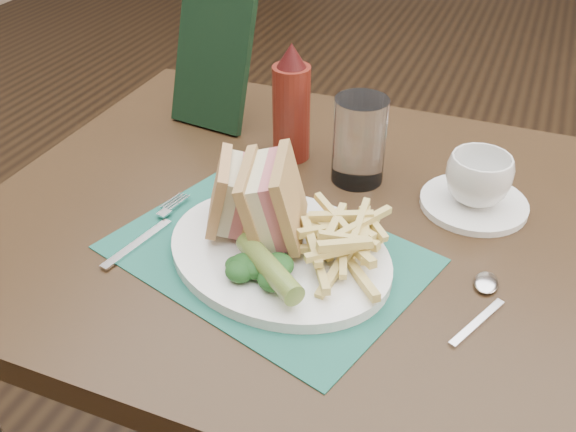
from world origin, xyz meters
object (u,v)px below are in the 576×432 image
(saucer, at_px, (474,203))
(coffee_cup, at_px, (478,179))
(ketchup_bottle, at_px, (291,103))
(sandwich_half_a, at_px, (219,194))
(plate, at_px, (279,253))
(sandwich_half_b, at_px, (256,199))
(drinking_glass, at_px, (359,141))
(check_presenter, at_px, (213,61))
(table_main, at_px, (303,389))
(placemat, at_px, (267,254))

(saucer, xyz_separation_m, coffee_cup, (0.00, 0.00, 0.04))
(ketchup_bottle, bearing_deg, sandwich_half_a, -91.71)
(plate, height_order, saucer, plate)
(sandwich_half_a, relative_size, sandwich_half_b, 0.85)
(saucer, height_order, drinking_glass, drinking_glass)
(check_presenter, bearing_deg, plate, -44.39)
(ketchup_bottle, bearing_deg, saucer, -7.07)
(coffee_cup, bearing_deg, saucer, 0.00)
(table_main, relative_size, sandwich_half_a, 9.43)
(saucer, bearing_deg, placemat, -137.44)
(sandwich_half_a, bearing_deg, plate, -33.84)
(saucer, bearing_deg, sandwich_half_a, -146.94)
(sandwich_half_a, distance_m, drinking_glass, 0.24)
(table_main, bearing_deg, plate, -87.80)
(sandwich_half_a, xyz_separation_m, saucer, (0.30, 0.19, -0.06))
(saucer, relative_size, drinking_glass, 1.15)
(sandwich_half_a, bearing_deg, drinking_glass, 35.91)
(placemat, bearing_deg, saucer, 42.56)
(table_main, relative_size, plate, 3.00)
(sandwich_half_a, xyz_separation_m, sandwich_half_b, (0.05, -0.00, 0.01))
(plate, distance_m, sandwich_half_b, 0.08)
(saucer, relative_size, coffee_cup, 1.67)
(coffee_cup, xyz_separation_m, check_presenter, (-0.46, 0.11, 0.06))
(drinking_glass, bearing_deg, saucer, -3.11)
(saucer, distance_m, ketchup_bottle, 0.31)
(placemat, relative_size, sandwich_half_a, 3.97)
(ketchup_bottle, bearing_deg, sandwich_half_b, -78.92)
(table_main, xyz_separation_m, sandwich_half_b, (-0.03, -0.10, 0.45))
(table_main, relative_size, sandwich_half_b, 8.01)
(table_main, height_order, plate, plate)
(placemat, bearing_deg, ketchup_bottle, 104.79)
(sandwich_half_a, bearing_deg, table_main, 25.08)
(plate, relative_size, check_presenter, 1.34)
(ketchup_bottle, bearing_deg, drinking_glass, -12.86)
(table_main, height_order, check_presenter, check_presenter)
(ketchup_bottle, bearing_deg, table_main, -60.32)
(plate, height_order, drinking_glass, drinking_glass)
(placemat, bearing_deg, coffee_cup, 42.56)
(table_main, xyz_separation_m, check_presenter, (-0.25, 0.21, 0.48))
(sandwich_half_b, bearing_deg, placemat, -48.89)
(coffee_cup, bearing_deg, ketchup_bottle, 172.93)
(table_main, bearing_deg, placemat, -97.03)
(check_presenter, bearing_deg, drinking_glass, -11.27)
(coffee_cup, bearing_deg, table_main, -154.82)
(plate, xyz_separation_m, saucer, (0.21, 0.21, -0.00))
(plate, distance_m, sandwich_half_a, 0.11)
(placemat, relative_size, drinking_glass, 2.91)
(ketchup_bottle, relative_size, check_presenter, 0.83)
(drinking_glass, distance_m, ketchup_bottle, 0.12)
(coffee_cup, relative_size, ketchup_bottle, 0.48)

